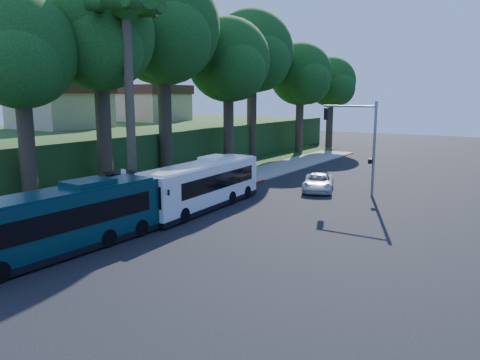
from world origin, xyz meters
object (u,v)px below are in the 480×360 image
Objects in this scene: bus_shelter at (128,183)px; teal_bus at (60,221)px; white_bus at (203,184)px; pickup at (318,182)px.

bus_shelter is 0.29× the size of teal_bus.
white_bus is 1.00× the size of teal_bus.
white_bus is at bearing 40.39° from bus_shelter.
white_bus is at bearing -133.57° from pickup.
teal_bus is at bearing -93.93° from white_bus.
pickup is at bearing 57.80° from bus_shelter.
teal_bus is (3.46, -7.78, -0.20)m from bus_shelter.
white_bus is 10.36m from pickup.
bus_shelter is 0.66× the size of pickup.
teal_bus is 2.28× the size of pickup.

